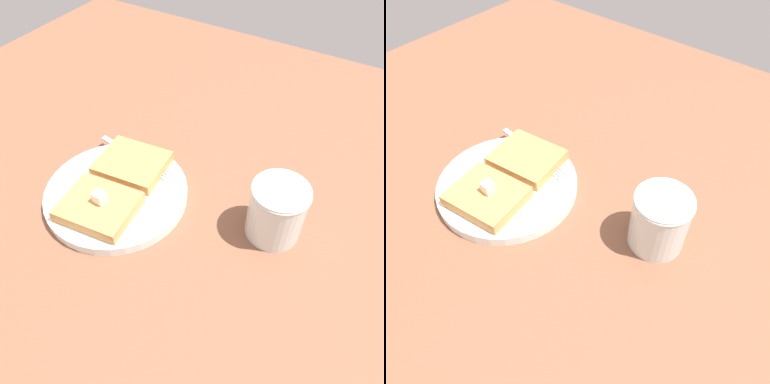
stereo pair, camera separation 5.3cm
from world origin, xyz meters
The scene contains 7 objects.
table_surface centered at (0.00, 0.00, 1.07)cm, with size 121.46×121.46×2.14cm, color brown.
plate centered at (0.32, 5.84, 3.06)cm, with size 21.74×21.74×1.58cm.
toast_slice_left centered at (-4.44, 5.24, 4.68)cm, with size 8.69×10.35×1.92cm, color tan.
toast_slice_middle centered at (5.09, 6.44, 4.68)cm, with size 8.69×10.35×1.92cm, color #CE8F4B.
butter_pat_primary centered at (-4.09, 4.98, 6.49)cm, with size 1.71×1.54×1.71cm, color #F7E9CB.
fork centered at (7.19, 6.50, 3.90)cm, with size 3.77×16.04×0.36cm.
syrup_jar centered at (6.28, -17.19, 6.10)cm, with size 7.90×7.90×8.67cm.
Camera 2 is at (-24.03, -28.16, 45.66)cm, focal length 35.00 mm.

